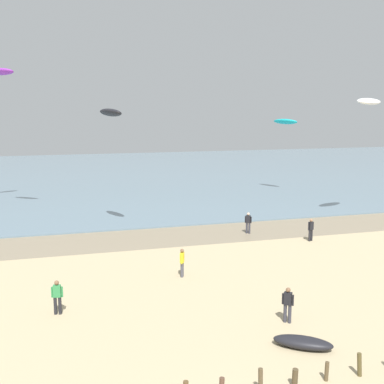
# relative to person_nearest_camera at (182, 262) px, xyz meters

# --- Properties ---
(wet_sand_strip) EXTENTS (120.00, 5.98, 0.01)m
(wet_sand_strip) POSITION_rel_person_nearest_camera_xyz_m (-2.10, 9.23, -0.91)
(wet_sand_strip) COLOR gray
(wet_sand_strip) RESTS_ON ground
(sea) EXTENTS (160.00, 70.00, 0.10)m
(sea) POSITION_rel_person_nearest_camera_xyz_m (-2.10, 47.22, -0.87)
(sea) COLOR slate
(sea) RESTS_ON ground
(groyne_near) EXTENTS (17.83, 0.31, 0.97)m
(groyne_near) POSITION_rel_person_nearest_camera_xyz_m (4.35, -12.49, -0.50)
(groyne_near) COLOR brown
(groyne_near) RESTS_ON ground
(person_nearest_camera) EXTENTS (0.35, 0.53, 1.71)m
(person_nearest_camera) POSITION_rel_person_nearest_camera_xyz_m (0.00, 0.00, 0.00)
(person_nearest_camera) COLOR #4C4C56
(person_nearest_camera) RESTS_ON ground
(person_mid_beach) EXTENTS (0.45, 0.40, 1.71)m
(person_mid_beach) POSITION_rel_person_nearest_camera_xyz_m (7.71, 8.50, 0.00)
(person_mid_beach) COLOR #383842
(person_mid_beach) RESTS_ON ground
(person_by_waterline) EXTENTS (0.45, 0.41, 1.71)m
(person_by_waterline) POSITION_rel_person_nearest_camera_xyz_m (3.10, -7.51, 0.00)
(person_by_waterline) COLOR #383842
(person_by_waterline) RESTS_ON ground
(person_right_flank) EXTENTS (0.55, 0.32, 1.71)m
(person_right_flank) POSITION_rel_person_nearest_camera_xyz_m (11.39, 5.09, 0.00)
(person_right_flank) COLOR #232328
(person_right_flank) RESTS_ON ground
(person_far_down_beach) EXTENTS (0.56, 0.28, 1.71)m
(person_far_down_beach) POSITION_rel_person_nearest_camera_xyz_m (-7.20, -3.58, 0.00)
(person_far_down_beach) COLOR #232328
(person_far_down_beach) RESTS_ON ground
(grounded_kite) EXTENTS (2.55, 2.14, 0.50)m
(grounded_kite) POSITION_rel_person_nearest_camera_xyz_m (2.58, -9.96, -0.67)
(grounded_kite) COLOR black
(grounded_kite) RESTS_ON ground
(kite_aloft_1) EXTENTS (2.18, 3.40, 0.88)m
(kite_aloft_1) POSITION_rel_person_nearest_camera_xyz_m (-2.58, 12.09, 8.67)
(kite_aloft_1) COLOR black
(kite_aloft_4) EXTENTS (2.48, 3.49, 0.89)m
(kite_aloft_4) POSITION_rel_person_nearest_camera_xyz_m (18.94, 24.96, 7.50)
(kite_aloft_4) COLOR #19B2B7
(kite_aloft_8) EXTENTS (3.49, 2.33, 0.80)m
(kite_aloft_8) POSITION_rel_person_nearest_camera_xyz_m (19.29, 9.97, 9.58)
(kite_aloft_8) COLOR white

